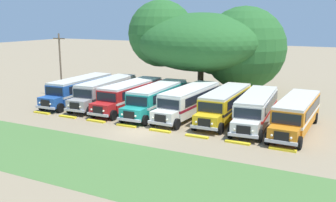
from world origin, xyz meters
TOP-DOWN VIEW (x-y plane):
  - ground_plane at (0.00, 0.00)m, footprint 220.00×220.00m
  - foreground_grass_strip at (0.00, -7.30)m, footprint 80.00×8.51m
  - parked_bus_slot_0 at (-12.08, 6.80)m, footprint 3.17×10.91m
  - parked_bus_slot_1 at (-8.71, 7.20)m, footprint 3.36×10.94m
  - parked_bus_slot_2 at (-5.26, 6.93)m, footprint 2.77×10.85m
  - parked_bus_slot_3 at (-1.79, 6.67)m, footprint 3.10×10.89m
  - parked_bus_slot_4 at (1.68, 6.93)m, footprint 2.90×10.87m
  - parked_bus_slot_5 at (5.26, 7.42)m, footprint 2.96×10.88m
  - parked_bus_slot_6 at (8.44, 6.83)m, footprint 3.54×10.97m
  - parked_bus_slot_7 at (12.00, 6.57)m, footprint 2.80×10.85m
  - curb_wheelstop_0 at (-12.08, 0.82)m, footprint 2.00×0.36m
  - curb_wheelstop_1 at (-8.63, 0.82)m, footprint 2.00×0.36m
  - curb_wheelstop_2 at (-5.18, 0.82)m, footprint 2.00×0.36m
  - curb_wheelstop_3 at (-1.73, 0.82)m, footprint 2.00×0.36m
  - curb_wheelstop_4 at (1.73, 0.82)m, footprint 2.00×0.36m
  - curb_wheelstop_5 at (5.18, 0.82)m, footprint 2.00×0.36m
  - curb_wheelstop_6 at (8.63, 0.82)m, footprint 2.00×0.36m
  - curb_wheelstop_7 at (12.08, 0.82)m, footprint 2.00×0.36m
  - broad_shade_tree at (-0.67, 17.87)m, footprint 18.73×16.42m
  - utility_pole at (-16.28, 8.40)m, footprint 1.80×0.20m

SIDE VIEW (x-z plane):
  - ground_plane at x=0.00m, z-range 0.00..0.00m
  - foreground_grass_strip at x=0.00m, z-range 0.00..0.01m
  - curb_wheelstop_0 at x=-12.08m, z-range 0.00..0.15m
  - curb_wheelstop_1 at x=-8.63m, z-range 0.00..0.15m
  - curb_wheelstop_2 at x=-5.18m, z-range 0.00..0.15m
  - curb_wheelstop_3 at x=-1.73m, z-range 0.00..0.15m
  - curb_wheelstop_4 at x=1.73m, z-range 0.00..0.15m
  - curb_wheelstop_5 at x=5.18m, z-range 0.00..0.15m
  - curb_wheelstop_6 at x=8.63m, z-range 0.00..0.15m
  - curb_wheelstop_7 at x=12.08m, z-range 0.00..0.15m
  - parked_bus_slot_0 at x=-12.08m, z-range 0.17..2.99m
  - parked_bus_slot_1 at x=-8.71m, z-range 0.17..2.99m
  - parked_bus_slot_2 at x=-5.26m, z-range 0.17..2.99m
  - parked_bus_slot_3 at x=-1.79m, z-range 0.17..2.99m
  - parked_bus_slot_4 at x=1.68m, z-range 0.17..2.99m
  - parked_bus_slot_5 at x=5.26m, z-range 0.17..2.99m
  - parked_bus_slot_6 at x=8.44m, z-range 0.17..2.99m
  - parked_bus_slot_7 at x=12.00m, z-range 0.17..2.99m
  - utility_pole at x=-16.28m, z-range 0.25..7.99m
  - broad_shade_tree at x=-0.67m, z-range 0.64..12.41m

